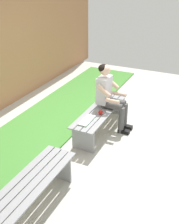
# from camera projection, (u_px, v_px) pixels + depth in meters

# --- Properties ---
(ground_plane) EXTENTS (10.00, 7.00, 0.04)m
(ground_plane) POSITION_uv_depth(u_px,v_px,m) (132.00, 183.00, 4.08)
(ground_plane) COLOR beige
(grass_strip) EXTENTS (9.00, 1.40, 0.03)m
(grass_strip) POSITION_uv_depth(u_px,v_px,m) (18.00, 146.00, 4.85)
(grass_strip) COLOR #478C38
(grass_strip) RESTS_ON ground
(bench_near) EXTENTS (1.74, 0.46, 0.45)m
(bench_near) POSITION_uv_depth(u_px,v_px,m) (101.00, 114.00, 5.22)
(bench_near) COLOR gray
(bench_near) RESTS_ON ground
(bench_far) EXTENTS (1.79, 0.46, 0.45)m
(bench_far) POSITION_uv_depth(u_px,v_px,m) (25.00, 195.00, 3.36)
(bench_far) COLOR gray
(bench_far) RESTS_ON ground
(person_seated) EXTENTS (0.50, 0.69, 1.25)m
(person_seated) POSITION_uv_depth(u_px,v_px,m) (110.00, 95.00, 5.16)
(person_seated) COLOR silver
(person_seated) RESTS_ON ground
(apple) EXTENTS (0.08, 0.08, 0.08)m
(apple) POSITION_uv_depth(u_px,v_px,m) (101.00, 112.00, 4.96)
(apple) COLOR red
(apple) RESTS_ON bench_near
(book_open) EXTENTS (0.41, 0.16, 0.02)m
(book_open) POSITION_uv_depth(u_px,v_px,m) (87.00, 120.00, 4.76)
(book_open) COLOR white
(book_open) RESTS_ON bench_near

